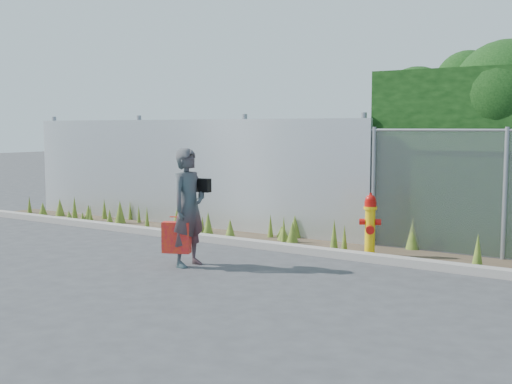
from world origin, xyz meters
name	(u,v)px	position (x,y,z in m)	size (l,w,h in m)	color
ground	(219,271)	(0.00, 0.00, 0.00)	(80.00, 80.00, 0.00)	#37383A
curb	(284,247)	(0.00, 1.80, 0.06)	(16.00, 0.22, 0.12)	gray
weed_strip	(281,233)	(-0.48, 2.49, 0.15)	(16.00, 1.36, 0.55)	#423325
corrugated_fence	(180,173)	(-3.25, 3.01, 1.10)	(8.50, 0.21, 2.30)	silver
fire_hydrant	(370,226)	(1.37, 2.14, 0.49)	(0.34, 0.30, 1.01)	yellow
woman	(189,207)	(-0.59, 0.04, 0.87)	(0.63, 0.42, 1.74)	#0F6364
red_tote_bag	(176,237)	(-0.70, -0.11, 0.44)	(0.41, 0.15, 0.54)	red
black_shoulder_bag	(202,185)	(-0.52, 0.27, 1.18)	(0.27, 0.11, 0.20)	black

